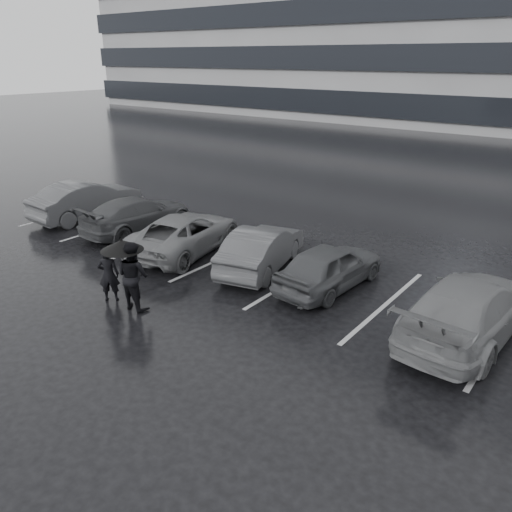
{
  "coord_description": "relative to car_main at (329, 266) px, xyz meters",
  "views": [
    {
      "loc": [
        7.87,
        -8.9,
        6.12
      ],
      "look_at": [
        0.24,
        1.0,
        1.1
      ],
      "focal_mm": 35.0,
      "sensor_mm": 36.0,
      "label": 1
    }
  ],
  "objects": [
    {
      "name": "car_west_a",
      "position": [
        -2.33,
        -0.07,
        0.01
      ],
      "size": [
        2.37,
        4.25,
        1.33
      ],
      "primitive_type": "imported",
      "rotation": [
        0.0,
        0.0,
        3.39
      ],
      "color": "#2C2C2E",
      "rests_on": "ground"
    },
    {
      "name": "car_west_c",
      "position": [
        -8.16,
        -0.04,
        -0.0
      ],
      "size": [
        1.97,
        4.51,
        1.29
      ],
      "primitive_type": "imported",
      "rotation": [
        0.0,
        0.0,
        3.11
      ],
      "color": "black",
      "rests_on": "ground"
    },
    {
      "name": "umbrella",
      "position": [
        -3.68,
        -4.17,
        1.03
      ],
      "size": [
        1.09,
        1.09,
        1.84
      ],
      "color": "black",
      "rests_on": "ground"
    },
    {
      "name": "car_main",
      "position": [
        0.0,
        0.0,
        0.0
      ],
      "size": [
        1.78,
        3.9,
        1.3
      ],
      "primitive_type": "imported",
      "rotation": [
        0.0,
        0.0,
        3.08
      ],
      "color": "black",
      "rests_on": "ground"
    },
    {
      "name": "pedestrian_left",
      "position": [
        -4.22,
        -4.29,
        0.1
      ],
      "size": [
        0.65,
        0.63,
        1.51
      ],
      "primitive_type": "imported",
      "rotation": [
        0.0,
        0.0,
        3.86
      ],
      "color": "black",
      "rests_on": "ground"
    },
    {
      "name": "car_west_b",
      "position": [
        -5.26,
        -0.45,
        -0.01
      ],
      "size": [
        3.03,
        4.96,
        1.29
      ],
      "primitive_type": "imported",
      "rotation": [
        0.0,
        0.0,
        3.35
      ],
      "color": "#4D4D4F",
      "rests_on": "ground"
    },
    {
      "name": "car_east",
      "position": [
        3.87,
        -0.35,
        0.07
      ],
      "size": [
        2.31,
        5.09,
        1.44
      ],
      "primitive_type": "imported",
      "rotation": [
        0.0,
        0.0,
        3.08
      ],
      "color": "#4D4D4F",
      "rests_on": "ground"
    },
    {
      "name": "stall_stripes",
      "position": [
        -2.45,
        -0.04,
        -0.65
      ],
      "size": [
        19.72,
        5.0,
        0.0
      ],
      "color": "#A9A9AB",
      "rests_on": "ground"
    },
    {
      "name": "ground",
      "position": [
        -1.65,
        -2.54,
        -0.65
      ],
      "size": [
        160.0,
        160.0,
        0.0
      ],
      "primitive_type": "plane",
      "color": "black",
      "rests_on": "ground"
    },
    {
      "name": "pedestrian_right",
      "position": [
        -3.38,
        -4.15,
        0.26
      ],
      "size": [
        0.9,
        0.71,
        1.82
      ],
      "primitive_type": "imported",
      "rotation": [
        0.0,
        0.0,
        3.17
      ],
      "color": "black",
      "rests_on": "ground"
    },
    {
      "name": "car_west_d",
      "position": [
        -11.11,
        -0.17,
        0.1
      ],
      "size": [
        1.63,
        4.54,
        1.49
      ],
      "primitive_type": "imported",
      "rotation": [
        0.0,
        0.0,
        3.13
      ],
      "color": "#2C2C2E",
      "rests_on": "ground"
    }
  ]
}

